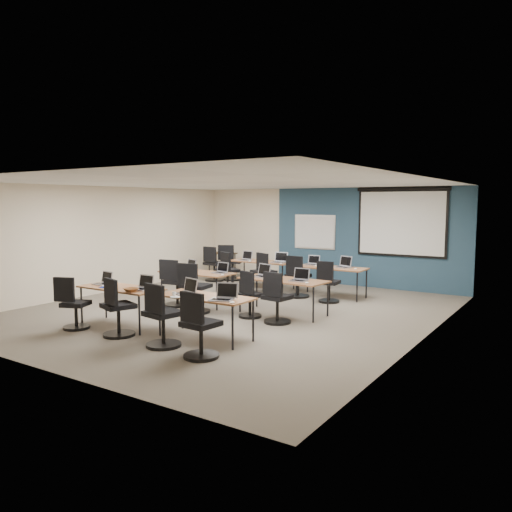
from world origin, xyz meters
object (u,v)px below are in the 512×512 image
Objects in this scene: laptop_3 at (224,296)px; laptop_7 at (300,278)px; laptop_0 at (103,281)px; task_chair_5 at (194,292)px; projector_screen at (401,218)px; task_chair_3 at (199,331)px; training_table_front_left at (121,290)px; training_table_front_right at (205,299)px; whiteboard at (315,232)px; spare_chair_a at (231,265)px; task_chair_7 at (276,302)px; task_chair_10 at (297,280)px; laptop_6 at (262,273)px; task_chair_4 at (175,287)px; task_chair_2 at (161,321)px; task_chair_8 at (227,275)px; task_chair_1 at (117,312)px; laptop_10 at (312,262)px; training_table_back_left at (262,263)px; laptop_9 at (279,260)px; laptop_4 at (189,267)px; task_chair_0 at (73,308)px; spare_chair_b at (213,267)px; laptop_1 at (143,286)px; utility_table at (222,256)px; laptop_11 at (344,265)px; task_chair_6 at (249,298)px; task_chair_9 at (263,277)px; task_chair_11 at (328,285)px; laptop_8 at (246,258)px; laptop_5 at (221,270)px; training_table_back_right at (331,269)px; training_table_mid_right at (283,281)px; training_table_mid_left at (197,274)px.

laptop_3 is 2.40m from laptop_7.
task_chair_5 is (0.95, 1.55, -0.35)m from laptop_0.
projector_screen reaches higher than task_chair_3.
training_table_front_left is 1.87m from training_table_front_right.
spare_chair_a is (-2.20, -1.05, -1.01)m from whiteboard.
training_table_front_right is 1.64m from task_chair_7.
task_chair_7 is 0.95× the size of spare_chair_a.
spare_chair_a reaches higher than task_chair_7.
task_chair_10 is at bearing -127.05° from projector_screen.
laptop_6 is (1.47, 2.56, 0.12)m from training_table_front_left.
task_chair_4 is 2.88m from laptop_7.
projector_screen is 2.28× the size of task_chair_4.
whiteboard reaches higher than task_chair_2.
training_table_front_right is 1.12m from task_chair_3.
task_chair_1 is at bearing -52.24° from task_chair_8.
laptop_10 is at bearing 104.81° from laptop_6.
task_chair_10 reaches higher than training_table_back_left.
whiteboard reaches higher than laptop_9.
training_table_front_left is at bearing -62.70° from laptop_4.
laptop_3 is 1.02× the size of laptop_6.
task_chair_3 reaches higher than task_chair_0.
training_table_back_left is at bearing -3.60° from spare_chair_b.
laptop_1 is 4.86m from laptop_9.
laptop_3 is at bearing -53.15° from utility_table.
laptop_11 reaches higher than laptop_10.
training_table_front_right is 1.59× the size of spare_chair_a.
task_chair_9 is at bearing 133.03° from task_chair_6.
utility_table is at bearing 151.84° from task_chair_11.
laptop_1 is 1.05× the size of laptop_4.
task_chair_3 is 6.33m from laptop_8.
task_chair_4 is at bearing -145.42° from laptop_6.
laptop_8 is 1.97m from laptop_10.
task_chair_5 is at bearing -88.04° from spare_chair_a.
laptop_4 is at bearing -178.07° from laptop_5.
utility_table is 0.79m from spare_chair_a.
laptop_7 is at bearing -67.03° from whiteboard.
task_chair_2 is at bearing -82.52° from whiteboard.
laptop_4 is 1.39m from task_chair_5.
spare_chair_b is at bearing -177.01° from task_chair_9.
whiteboard is 7.65m from task_chair_3.
laptop_11 is at bearing 40.75° from task_chair_4.
task_chair_0 is at bearing -108.62° from laptop_9.
laptop_10 reaches higher than utility_table.
whiteboard is 3.61× the size of laptop_6.
task_chair_5 is at bearing -29.47° from laptop_4.
training_table_back_right is at bearing 56.62° from laptop_4.
task_chair_9 reaches higher than training_table_front_right.
laptop_0 reaches higher than training_table_mid_right.
task_chair_9 reaches higher than training_table_mid_left.
spare_chair_a is (-2.93, 1.31, 0.01)m from task_chair_10.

